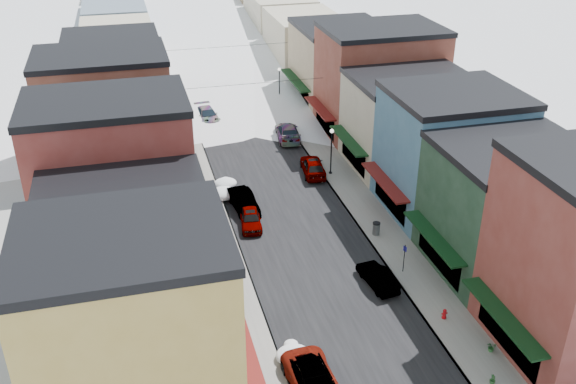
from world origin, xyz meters
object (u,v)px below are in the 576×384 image
car_silver_sedan (251,218)px  car_dark_hatch (244,201)px  car_green_sedan (378,277)px  fire_hydrant (444,314)px  car_white_suv (315,383)px  trash_can (376,228)px  streetlamp_near (331,146)px

car_silver_sedan → car_dark_hatch: 2.87m
car_green_sedan → fire_hydrant: size_ratio=5.79×
car_white_suv → fire_hydrant: bearing=19.2°
trash_can → streetlamp_near: (-0.03, 11.58, 2.31)m
car_silver_sedan → car_green_sedan: size_ratio=1.02×
car_green_sedan → streetlamp_near: bearing=-104.4°
car_silver_sedan → car_green_sedan: (7.00, -10.30, -0.04)m
car_dark_hatch → streetlamp_near: bearing=20.2°
car_dark_hatch → car_white_suv: bearing=-97.0°
car_silver_sedan → streetlamp_near: (9.34, 7.51, 2.28)m
streetlamp_near → fire_hydrant: bearing=-88.9°
car_silver_sedan → car_dark_hatch: size_ratio=0.87×
car_dark_hatch → fire_hydrant: car_dark_hatch is taller
car_white_suv → car_dark_hatch: bearing=86.3°
car_silver_sedan → fire_hydrant: 17.95m
car_green_sedan → fire_hydrant: (2.79, -4.75, -0.20)m
streetlamp_near → car_silver_sedan: bearing=-141.2°
trash_can → streetlamp_near: 11.81m
car_dark_hatch → streetlamp_near: size_ratio=1.06×
fire_hydrant → car_dark_hatch: bearing=118.7°
car_white_suv → fire_hydrant: size_ratio=7.93×
car_white_suv → fire_hydrant: (10.10, 4.09, -0.31)m
fire_hydrant → trash_can: 10.99m
car_silver_sedan → fire_hydrant: (9.79, -15.05, -0.24)m
car_white_suv → trash_can: size_ratio=5.33×
car_white_suv → car_silver_sedan: (0.32, 19.14, -0.07)m
trash_can → streetlamp_near: size_ratio=0.23×
car_dark_hatch → trash_can: size_ratio=4.55×
trash_can → streetlamp_near: streetlamp_near is taller
car_green_sedan → car_white_suv: bearing=43.5°
car_white_suv → car_dark_hatch: size_ratio=1.17×
fire_hydrant → streetlamp_near: streetlamp_near is taller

